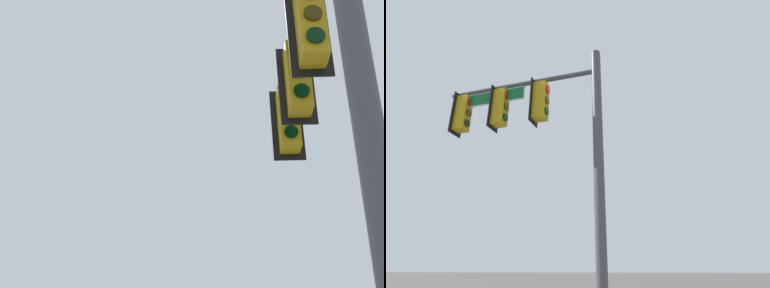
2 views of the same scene
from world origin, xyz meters
TOP-DOWN VIEW (x-y plane):
  - signal_pole_near at (-3.68, -8.74)m, footprint 4.56×0.93m

SIDE VIEW (x-z plane):
  - signal_pole_near at x=-3.68m, z-range 1.43..8.68m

